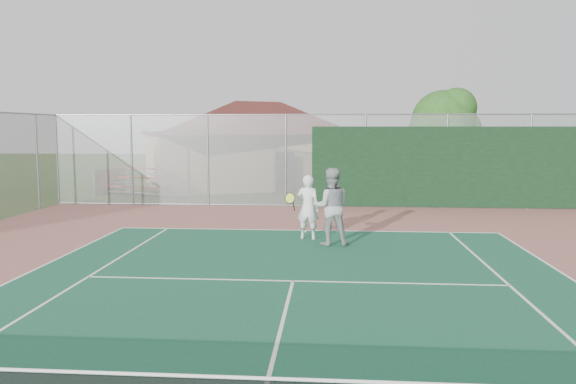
{
  "coord_description": "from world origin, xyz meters",
  "views": [
    {
      "loc": [
        0.73,
        -4.24,
        2.98
      ],
      "look_at": [
        -0.45,
        10.99,
        1.24
      ],
      "focal_mm": 35.0,
      "sensor_mm": 36.0,
      "label": 1
    }
  ],
  "objects_px": {
    "tree": "(445,124)",
    "player_grey_back": "(331,207)",
    "bleachers": "(141,181)",
    "clubhouse": "(257,136)",
    "player_white_front": "(308,208)"
  },
  "relations": [
    {
      "from": "tree",
      "to": "player_grey_back",
      "type": "relative_size",
      "value": 2.45
    },
    {
      "from": "bleachers",
      "to": "tree",
      "type": "xyz_separation_m",
      "value": [
        13.75,
        1.67,
        2.54
      ]
    },
    {
      "from": "clubhouse",
      "to": "bleachers",
      "type": "relative_size",
      "value": 3.72
    },
    {
      "from": "clubhouse",
      "to": "player_grey_back",
      "type": "distance_m",
      "value": 15.8
    },
    {
      "from": "clubhouse",
      "to": "player_grey_back",
      "type": "height_order",
      "value": "clubhouse"
    },
    {
      "from": "bleachers",
      "to": "player_grey_back",
      "type": "relative_size",
      "value": 1.92
    },
    {
      "from": "player_grey_back",
      "to": "tree",
      "type": "bearing_deg",
      "value": -118.32
    },
    {
      "from": "bleachers",
      "to": "tree",
      "type": "distance_m",
      "value": 14.09
    },
    {
      "from": "clubhouse",
      "to": "player_white_front",
      "type": "relative_size",
      "value": 8.13
    },
    {
      "from": "player_grey_back",
      "to": "bleachers",
      "type": "bearing_deg",
      "value": -56.4
    },
    {
      "from": "player_white_front",
      "to": "player_grey_back",
      "type": "relative_size",
      "value": 0.88
    },
    {
      "from": "player_white_front",
      "to": "clubhouse",
      "type": "bearing_deg",
      "value": -65.06
    },
    {
      "from": "player_white_front",
      "to": "player_grey_back",
      "type": "height_order",
      "value": "player_grey_back"
    },
    {
      "from": "bleachers",
      "to": "tree",
      "type": "bearing_deg",
      "value": 28.93
    },
    {
      "from": "clubhouse",
      "to": "tree",
      "type": "relative_size",
      "value": 2.92
    }
  ]
}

